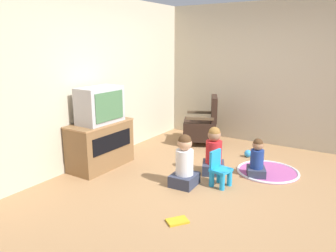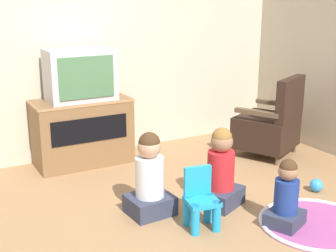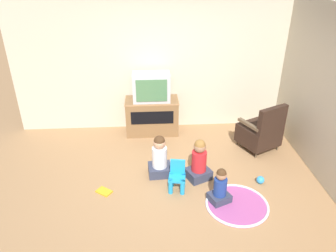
# 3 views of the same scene
# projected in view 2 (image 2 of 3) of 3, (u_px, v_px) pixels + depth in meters

# --- Properties ---
(ground_plane) EXTENTS (30.00, 30.00, 0.00)m
(ground_plane) POSITION_uv_depth(u_px,v_px,m) (195.00, 223.00, 3.83)
(ground_plane) COLOR #9E754C
(wall_back) EXTENTS (5.42, 0.12, 2.64)m
(wall_back) POSITION_uv_depth(u_px,v_px,m) (72.00, 40.00, 5.12)
(wall_back) COLOR beige
(wall_back) RESTS_ON ground_plane
(tv_cabinet) EXTENTS (1.04, 0.51, 0.72)m
(tv_cabinet) POSITION_uv_depth(u_px,v_px,m) (82.00, 131.00, 5.08)
(tv_cabinet) COLOR brown
(tv_cabinet) RESTS_ON ground_plane
(television) EXTENTS (0.71, 0.39, 0.55)m
(television) POSITION_uv_depth(u_px,v_px,m) (81.00, 75.00, 4.88)
(television) COLOR #B7B7BC
(television) RESTS_ON tv_cabinet
(black_armchair) EXTENTS (0.83, 0.82, 0.93)m
(black_armchair) POSITION_uv_depth(u_px,v_px,m) (270.00, 126.00, 5.35)
(black_armchair) COLOR brown
(black_armchair) RESTS_ON ground_plane
(yellow_kid_chair) EXTENTS (0.29, 0.28, 0.49)m
(yellow_kid_chair) POSITION_uv_depth(u_px,v_px,m) (201.00, 203.00, 3.71)
(yellow_kid_chair) COLOR #1E99DB
(yellow_kid_chair) RESTS_ON ground_plane
(play_mat) EXTENTS (0.92, 0.92, 0.04)m
(play_mat) POSITION_uv_depth(u_px,v_px,m) (316.00, 223.00, 3.79)
(play_mat) COLOR #A54C8C
(play_mat) RESTS_ON ground_plane
(child_watching_left) EXTENTS (0.39, 0.34, 0.72)m
(child_watching_left) POSITION_uv_depth(u_px,v_px,m) (150.00, 179.00, 3.91)
(child_watching_left) COLOR #33384C
(child_watching_left) RESTS_ON ground_plane
(child_watching_center) EXTENTS (0.46, 0.44, 0.71)m
(child_watching_center) POSITION_uv_depth(u_px,v_px,m) (221.00, 172.00, 4.08)
(child_watching_center) COLOR #33384C
(child_watching_center) RESTS_ON ground_plane
(child_watching_right) EXTENTS (0.37, 0.35, 0.57)m
(child_watching_right) POSITION_uv_depth(u_px,v_px,m) (286.00, 198.00, 3.70)
(child_watching_right) COLOR #33384C
(child_watching_right) RESTS_ON ground_plane
(toy_ball) EXTENTS (0.13, 0.13, 0.13)m
(toy_ball) POSITION_uv_depth(u_px,v_px,m) (316.00, 185.00, 4.42)
(toy_ball) COLOR #3399E5
(toy_ball) RESTS_ON ground_plane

